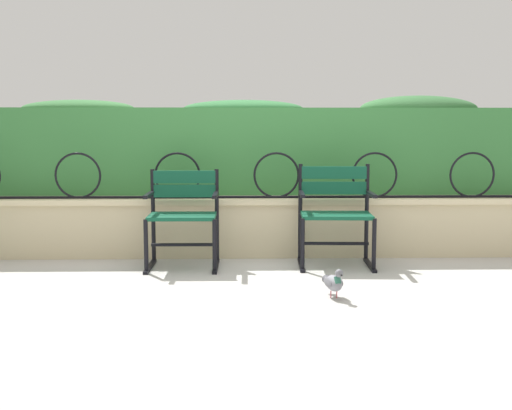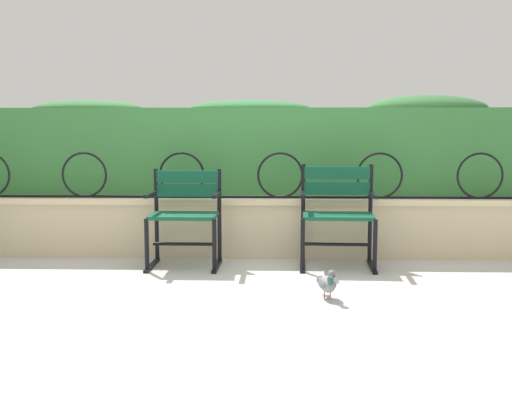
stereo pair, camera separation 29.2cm
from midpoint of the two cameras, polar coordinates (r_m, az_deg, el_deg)
ground_plane at (r=5.26m, az=-1.58°, el=-6.07°), size 60.00×60.00×0.00m
stone_wall at (r=5.97m, az=-1.56°, el=-1.86°), size 6.37×0.41×0.54m
iron_arch_fence at (r=5.85m, az=-3.67°, el=2.37°), size 5.86×0.02×0.42m
hedge_row at (r=6.40m, az=-1.34°, el=5.22°), size 6.25×0.64×0.95m
park_chair_left at (r=5.52m, az=-7.97°, el=-0.74°), size 0.60×0.53×0.82m
park_chair_right at (r=5.55m, az=5.54°, el=-0.55°), size 0.65×0.55×0.86m
pigeon_near_chairs at (r=4.52m, az=5.04°, el=-6.81°), size 0.14×0.29×0.22m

